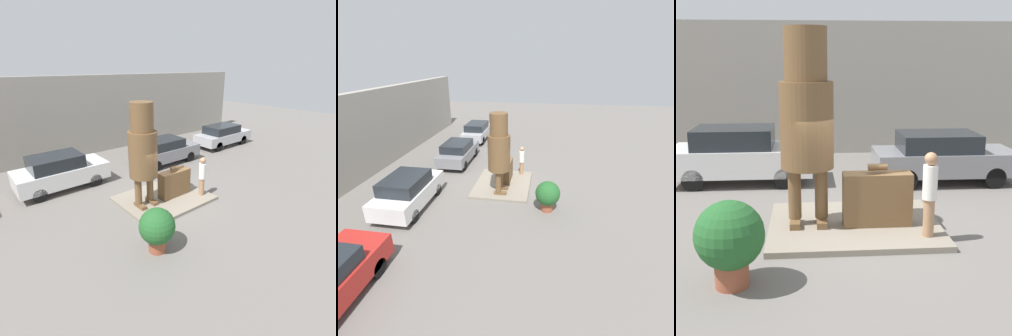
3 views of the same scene
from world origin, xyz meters
The scene contains 9 objects.
ground_plane centered at (0.00, 0.00, 0.00)m, with size 60.00×60.00×0.00m, color slate.
pedestal centered at (0.00, 0.00, 0.06)m, with size 3.79×3.09×0.13m.
building_backdrop centered at (0.00, 8.54, 2.52)m, with size 28.00×0.60×5.04m.
statue_figure centered at (-1.03, 0.01, 2.61)m, with size 1.15×1.15×4.25m.
giant_suitcase centered at (0.49, -0.15, 0.73)m, with size 1.51×0.50×1.39m.
tourist centered at (1.46, -0.91, 1.10)m, with size 0.30×0.30×1.78m.
parked_car_white centered at (-3.05, 4.12, 0.88)m, with size 4.21×1.87×1.70m.
parked_car_grey centered at (3.06, 3.69, 0.80)m, with size 4.22×1.82×1.52m.
planter_pot centered at (-2.33, -2.55, 0.86)m, with size 1.17×1.17×1.50m.
Camera 3 is at (-1.02, -9.90, 3.82)m, focal length 50.00 mm.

